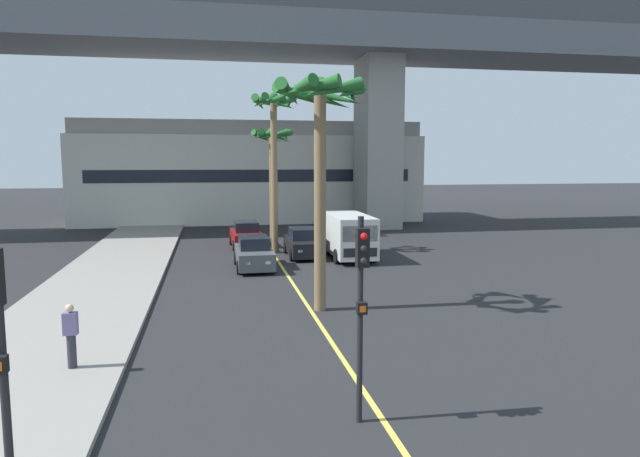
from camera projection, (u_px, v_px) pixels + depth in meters
The scene contains 13 objects.
sidewalk_left at pixel (72, 318), 18.80m from camera, with size 4.80×80.00×0.15m, color gray.
lane_stripe_center at pixel (282, 267), 28.09m from camera, with size 0.14×56.00×0.01m, color #DBCC4C.
bridge_overpass at pixel (266, 44), 41.88m from camera, with size 79.76×8.00×17.29m.
pier_building_backdrop at pixel (250, 173), 49.53m from camera, with size 28.88×8.04×8.46m.
car_queue_front at pixel (254, 254), 27.77m from camera, with size 1.86×4.11×1.56m.
car_queue_second at pixel (303, 243), 31.18m from camera, with size 1.86×4.11×1.56m.
car_queue_third at pixel (246, 235), 34.47m from camera, with size 1.95×4.16×1.56m.
delivery_van at pixel (349, 235), 30.55m from camera, with size 2.21×5.27×2.36m.
traffic_light_median_near at pixel (361, 292), 11.16m from camera, with size 0.24×0.37×4.20m.
palm_tree_near_median at pixel (273, 127), 31.64m from camera, with size 2.62×2.69×8.99m.
palm_tree_mid_median at pixel (272, 151), 38.32m from camera, with size 2.89×2.89×7.43m.
palm_tree_far_median at pixel (320, 121), 19.33m from camera, with size 3.32×3.34×8.08m.
pedestrian_near_crosswalk at pixel (71, 335), 14.05m from camera, with size 0.34×0.22×1.62m.
Camera 1 is at (-3.34, -3.52, 5.30)m, focal length 31.91 mm.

